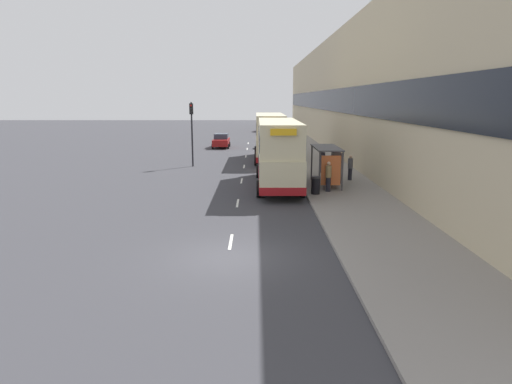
{
  "coord_description": "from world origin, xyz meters",
  "views": [
    {
      "loc": [
        1.02,
        -15.84,
        5.67
      ],
      "look_at": [
        1.12,
        14.16,
        -0.46
      ],
      "focal_mm": 32.0,
      "sensor_mm": 36.0,
      "label": 1
    }
  ],
  "objects_px": {
    "pedestrian_1": "(321,161)",
    "pedestrian_4": "(327,176)",
    "pedestrian_3": "(335,168)",
    "traffic_light_far_kerb": "(190,124)",
    "car_1": "(267,141)",
    "pedestrian_2": "(301,165)",
    "double_decker_bus_ahead": "(268,136)",
    "car_0": "(220,141)",
    "litter_bin": "(314,185)",
    "bus_shelter": "(328,159)",
    "car_2": "(261,127)",
    "pedestrian_at_shelter": "(349,167)",
    "double_decker_bus_near": "(277,152)"
  },
  "relations": [
    {
      "from": "pedestrian_3",
      "to": "traffic_light_far_kerb",
      "type": "bearing_deg",
      "value": 144.7
    },
    {
      "from": "bus_shelter",
      "to": "pedestrian_3",
      "type": "distance_m",
      "value": 2.17
    },
    {
      "from": "litter_bin",
      "to": "car_0",
      "type": "bearing_deg",
      "value": 105.5
    },
    {
      "from": "bus_shelter",
      "to": "pedestrian_2",
      "type": "height_order",
      "value": "bus_shelter"
    },
    {
      "from": "pedestrian_3",
      "to": "pedestrian_4",
      "type": "distance_m",
      "value": 3.93
    },
    {
      "from": "car_2",
      "to": "pedestrian_3",
      "type": "relative_size",
      "value": 2.36
    },
    {
      "from": "double_decker_bus_near",
      "to": "pedestrian_at_shelter",
      "type": "bearing_deg",
      "value": 19.39
    },
    {
      "from": "car_1",
      "to": "traffic_light_far_kerb",
      "type": "height_order",
      "value": "traffic_light_far_kerb"
    },
    {
      "from": "double_decker_bus_ahead",
      "to": "pedestrian_3",
      "type": "relative_size",
      "value": 5.91
    },
    {
      "from": "pedestrian_at_shelter",
      "to": "car_0",
      "type": "bearing_deg",
      "value": 115.02
    },
    {
      "from": "car_0",
      "to": "pedestrian_1",
      "type": "relative_size",
      "value": 2.37
    },
    {
      "from": "double_decker_bus_ahead",
      "to": "pedestrian_3",
      "type": "bearing_deg",
      "value": -69.78
    },
    {
      "from": "car_2",
      "to": "pedestrian_1",
      "type": "xyz_separation_m",
      "value": [
        3.99,
        -47.0,
        0.21
      ]
    },
    {
      "from": "traffic_light_far_kerb",
      "to": "car_1",
      "type": "bearing_deg",
      "value": 65.87
    },
    {
      "from": "double_decker_bus_ahead",
      "to": "pedestrian_3",
      "type": "height_order",
      "value": "double_decker_bus_ahead"
    },
    {
      "from": "car_1",
      "to": "litter_bin",
      "type": "relative_size",
      "value": 3.69
    },
    {
      "from": "pedestrian_3",
      "to": "pedestrian_4",
      "type": "height_order",
      "value": "pedestrian_4"
    },
    {
      "from": "pedestrian_2",
      "to": "pedestrian_4",
      "type": "distance_m",
      "value": 5.79
    },
    {
      "from": "car_0",
      "to": "car_2",
      "type": "relative_size",
      "value": 1.03
    },
    {
      "from": "double_decker_bus_ahead",
      "to": "litter_bin",
      "type": "distance_m",
      "value": 16.24
    },
    {
      "from": "bus_shelter",
      "to": "car_1",
      "type": "relative_size",
      "value": 1.08
    },
    {
      "from": "car_1",
      "to": "pedestrian_2",
      "type": "bearing_deg",
      "value": -84.8
    },
    {
      "from": "pedestrian_1",
      "to": "pedestrian_4",
      "type": "xyz_separation_m",
      "value": [
        -0.68,
        -7.14,
        0.01
      ]
    },
    {
      "from": "pedestrian_at_shelter",
      "to": "double_decker_bus_near",
      "type": "bearing_deg",
      "value": -160.61
    },
    {
      "from": "pedestrian_1",
      "to": "pedestrian_4",
      "type": "relative_size",
      "value": 0.99
    },
    {
      "from": "traffic_light_far_kerb",
      "to": "pedestrian_at_shelter",
      "type": "bearing_deg",
      "value": -32.04
    },
    {
      "from": "pedestrian_2",
      "to": "pedestrian_4",
      "type": "relative_size",
      "value": 0.86
    },
    {
      "from": "pedestrian_at_shelter",
      "to": "bus_shelter",
      "type": "bearing_deg",
      "value": -130.05
    },
    {
      "from": "pedestrian_at_shelter",
      "to": "pedestrian_2",
      "type": "distance_m",
      "value": 3.58
    },
    {
      "from": "litter_bin",
      "to": "pedestrian_at_shelter",
      "type": "bearing_deg",
      "value": 57.8
    },
    {
      "from": "car_2",
      "to": "double_decker_bus_near",
      "type": "bearing_deg",
      "value": -89.59
    },
    {
      "from": "pedestrian_at_shelter",
      "to": "traffic_light_far_kerb",
      "type": "xyz_separation_m",
      "value": [
        -11.95,
        7.48,
        2.59
      ]
    },
    {
      "from": "car_2",
      "to": "traffic_light_far_kerb",
      "type": "bearing_deg",
      "value": -98.67
    },
    {
      "from": "bus_shelter",
      "to": "traffic_light_far_kerb",
      "type": "relative_size",
      "value": 0.78
    },
    {
      "from": "double_decker_bus_near",
      "to": "car_2",
      "type": "distance_m",
      "value": 51.93
    },
    {
      "from": "car_1",
      "to": "pedestrian_3",
      "type": "bearing_deg",
      "value": -80.0
    },
    {
      "from": "car_1",
      "to": "car_0",
      "type": "bearing_deg",
      "value": 179.68
    },
    {
      "from": "car_2",
      "to": "pedestrian_2",
      "type": "distance_m",
      "value": 48.5
    },
    {
      "from": "pedestrian_at_shelter",
      "to": "traffic_light_far_kerb",
      "type": "distance_m",
      "value": 14.34
    },
    {
      "from": "bus_shelter",
      "to": "car_1",
      "type": "bearing_deg",
      "value": 97.55
    },
    {
      "from": "car_0",
      "to": "traffic_light_far_kerb",
      "type": "distance_m",
      "value": 15.67
    },
    {
      "from": "litter_bin",
      "to": "pedestrian_4",
      "type": "bearing_deg",
      "value": 40.96
    },
    {
      "from": "pedestrian_4",
      "to": "car_0",
      "type": "bearing_deg",
      "value": 107.59
    },
    {
      "from": "bus_shelter",
      "to": "pedestrian_3",
      "type": "height_order",
      "value": "bus_shelter"
    },
    {
      "from": "double_decker_bus_ahead",
      "to": "car_2",
      "type": "bearing_deg",
      "value": 90.29
    },
    {
      "from": "car_1",
      "to": "pedestrian_3",
      "type": "distance_m",
      "value": 23.44
    },
    {
      "from": "car_0",
      "to": "litter_bin",
      "type": "xyz_separation_m",
      "value": [
        7.66,
        -27.62,
        -0.16
      ]
    },
    {
      "from": "bus_shelter",
      "to": "double_decker_bus_ahead",
      "type": "xyz_separation_m",
      "value": [
        -3.47,
        13.36,
        0.41
      ]
    },
    {
      "from": "car_1",
      "to": "pedestrian_4",
      "type": "height_order",
      "value": "pedestrian_4"
    },
    {
      "from": "pedestrian_1",
      "to": "pedestrian_3",
      "type": "relative_size",
      "value": 1.02
    }
  ]
}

